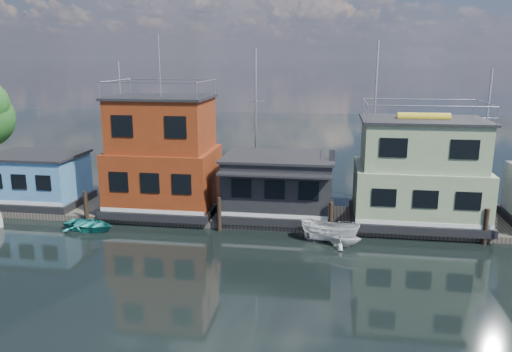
% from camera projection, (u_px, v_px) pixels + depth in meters
% --- Properties ---
extents(ground, '(160.00, 160.00, 0.00)m').
position_uv_depth(ground, '(261.00, 303.00, 22.39)').
color(ground, black).
rests_on(ground, ground).
extents(dock, '(48.00, 5.00, 0.40)m').
position_uv_depth(dock, '(286.00, 217.00, 33.88)').
color(dock, '#595147').
rests_on(dock, ground).
extents(houseboat_blue, '(6.40, 4.90, 3.66)m').
position_uv_depth(houseboat_blue, '(39.00, 179.00, 36.07)').
color(houseboat_blue, black).
rests_on(houseboat_blue, dock).
extents(houseboat_red, '(7.40, 5.90, 11.86)m').
position_uv_depth(houseboat_red, '(163.00, 157.00, 34.23)').
color(houseboat_red, black).
rests_on(houseboat_red, dock).
extents(houseboat_dark, '(7.40, 6.10, 4.06)m').
position_uv_depth(houseboat_dark, '(279.00, 185.00, 33.43)').
color(houseboat_dark, black).
rests_on(houseboat_dark, dock).
extents(houseboat_green, '(8.40, 5.90, 7.03)m').
position_uv_depth(houseboat_green, '(419.00, 173.00, 31.86)').
color(houseboat_green, black).
rests_on(houseboat_green, dock).
extents(pilings, '(42.28, 0.28, 2.20)m').
position_uv_depth(pilings, '(277.00, 217.00, 31.03)').
color(pilings, '#2D2116').
rests_on(pilings, ground).
extents(background_masts, '(36.40, 0.16, 12.00)m').
position_uv_depth(background_masts, '(357.00, 128.00, 37.72)').
color(background_masts, silver).
rests_on(background_masts, ground).
extents(dinghy_white, '(2.67, 2.45, 1.19)m').
position_uv_depth(dinghy_white, '(342.00, 236.00, 29.13)').
color(dinghy_white, white).
rests_on(dinghy_white, ground).
extents(motorboat, '(3.87, 2.37, 1.40)m').
position_uv_depth(motorboat, '(330.00, 231.00, 29.62)').
color(motorboat, white).
rests_on(motorboat, ground).
extents(dinghy_teal, '(3.72, 2.93, 0.70)m').
position_uv_depth(dinghy_teal, '(89.00, 225.00, 31.87)').
color(dinghy_teal, teal).
rests_on(dinghy_teal, ground).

